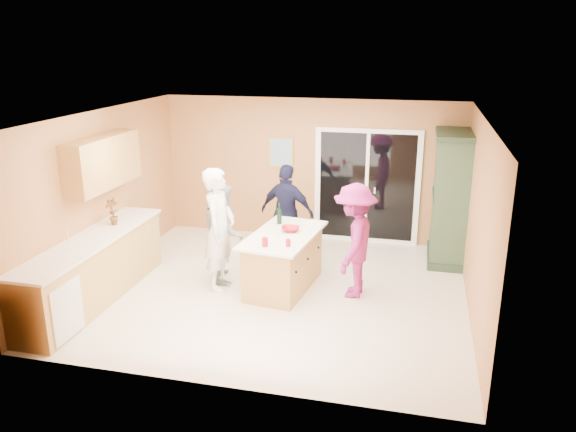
% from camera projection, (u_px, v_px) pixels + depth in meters
% --- Properties ---
extents(floor, '(5.50, 5.50, 0.00)m').
position_uv_depth(floor, '(277.00, 290.00, 8.40)').
color(floor, silver).
rests_on(floor, ground).
extents(ceiling, '(5.50, 5.00, 0.10)m').
position_uv_depth(ceiling, '(276.00, 116.00, 7.62)').
color(ceiling, white).
rests_on(ceiling, wall_back).
extents(wall_back, '(5.50, 0.10, 2.60)m').
position_uv_depth(wall_back, '(310.00, 170.00, 10.33)').
color(wall_back, tan).
rests_on(wall_back, ground).
extents(wall_front, '(5.50, 0.10, 2.60)m').
position_uv_depth(wall_front, '(214.00, 276.00, 5.69)').
color(wall_front, tan).
rests_on(wall_front, ground).
extents(wall_left, '(0.10, 5.00, 2.60)m').
position_uv_depth(wall_left, '(103.00, 196.00, 8.62)').
color(wall_left, tan).
rests_on(wall_left, ground).
extents(wall_right, '(0.10, 5.00, 2.60)m').
position_uv_depth(wall_right, '(478.00, 221.00, 7.40)').
color(wall_right, tan).
rests_on(wall_right, ground).
extents(left_cabinet_run, '(0.65, 3.05, 1.24)m').
position_uv_depth(left_cabinet_run, '(88.00, 274.00, 7.83)').
color(left_cabinet_run, tan).
rests_on(left_cabinet_run, floor).
extents(upper_cabinets, '(0.35, 1.60, 0.75)m').
position_uv_depth(upper_cabinets, '(103.00, 162.00, 8.22)').
color(upper_cabinets, tan).
rests_on(upper_cabinets, wall_left).
extents(sliding_door, '(1.90, 0.07, 2.10)m').
position_uv_depth(sliding_door, '(367.00, 187.00, 10.14)').
color(sliding_door, white).
rests_on(sliding_door, floor).
extents(framed_picture, '(0.46, 0.04, 0.56)m').
position_uv_depth(framed_picture, '(281.00, 153.00, 10.34)').
color(framed_picture, tan).
rests_on(framed_picture, wall_back).
extents(kitchen_island, '(1.08, 1.73, 0.86)m').
position_uv_depth(kitchen_island, '(284.00, 263.00, 8.39)').
color(kitchen_island, tan).
rests_on(kitchen_island, floor).
extents(green_hutch, '(0.63, 1.19, 2.19)m').
position_uv_depth(green_hutch, '(450.00, 200.00, 9.26)').
color(green_hutch, '#243A28').
rests_on(green_hutch, floor).
extents(woman_white, '(0.45, 0.68, 1.84)m').
position_uv_depth(woman_white, '(219.00, 229.00, 8.26)').
color(woman_white, white).
rests_on(woman_white, floor).
extents(woman_grey, '(0.81, 0.90, 1.54)m').
position_uv_depth(woman_grey, '(224.00, 231.00, 8.63)').
color(woman_grey, '#A1A1A3').
rests_on(woman_grey, floor).
extents(woman_navy, '(1.02, 0.60, 1.63)m').
position_uv_depth(woman_navy, '(287.00, 212.00, 9.41)').
color(woman_navy, '#161732').
rests_on(woman_navy, floor).
extents(woman_magenta, '(0.70, 1.13, 1.67)m').
position_uv_depth(woman_magenta, '(354.00, 241.00, 8.03)').
color(woman_magenta, '#96206E').
rests_on(woman_magenta, floor).
extents(serving_bowl, '(0.28, 0.28, 0.07)m').
position_uv_depth(serving_bowl, '(290.00, 229.00, 8.37)').
color(serving_bowl, '#A6121B').
rests_on(serving_bowl, kitchen_island).
extents(tulip_vase, '(0.23, 0.17, 0.41)m').
position_uv_depth(tulip_vase, '(113.00, 211.00, 8.35)').
color(tulip_vase, '#A71610').
rests_on(tulip_vase, left_cabinet_run).
extents(tumbler_near, '(0.09, 0.09, 0.12)m').
position_uv_depth(tumbler_near, '(265.00, 242.00, 7.74)').
color(tumbler_near, '#A6121B').
rests_on(tumbler_near, kitchen_island).
extents(tumbler_far, '(0.08, 0.08, 0.10)m').
position_uv_depth(tumbler_far, '(288.00, 243.00, 7.74)').
color(tumbler_far, '#A6121B').
rests_on(tumbler_far, kitchen_island).
extents(wine_bottle, '(0.08, 0.08, 0.33)m').
position_uv_depth(wine_bottle, '(279.00, 216.00, 8.68)').
color(wine_bottle, black).
rests_on(wine_bottle, kitchen_island).
extents(white_plate, '(0.22, 0.22, 0.01)m').
position_uv_depth(white_plate, '(311.00, 222.00, 8.78)').
color(white_plate, white).
rests_on(white_plate, kitchen_island).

